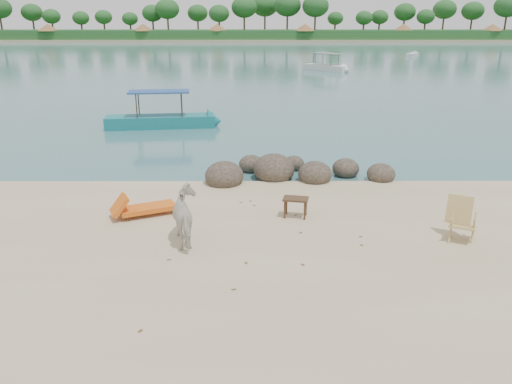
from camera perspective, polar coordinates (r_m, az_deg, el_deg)
water at (r=100.38m, az=-0.38°, el=15.91°), size 400.00×400.00×0.00m
far_shore at (r=180.32m, az=-0.30°, el=17.22°), size 420.00×90.00×1.40m
far_scenery at (r=146.96m, az=-0.31°, el=18.07°), size 420.00×18.00×9.50m
boulders at (r=17.47m, az=3.33°, el=2.30°), size 6.54×3.04×1.09m
cow at (r=12.27m, az=-7.78°, el=-2.93°), size 1.16×1.72×1.33m
side_table at (r=13.89m, az=4.53°, el=-1.89°), size 0.76×0.57×0.55m
lounge_chair at (r=14.32m, az=-12.29°, el=-1.58°), size 2.02×1.41×0.58m
deck_chair at (r=13.31m, az=22.60°, el=-3.16°), size 0.93×0.96×1.05m
boat_near at (r=26.54m, az=-11.00°, el=10.61°), size 6.40×2.22×3.05m
boat_mid at (r=58.47m, az=8.11°, el=15.14°), size 5.27×5.84×3.13m
boat_far at (r=86.57m, az=17.44°, el=14.81°), size 3.40×4.99×0.59m
dead_leaves at (r=12.51m, az=1.21°, el=-5.60°), size 4.84×6.84×0.00m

